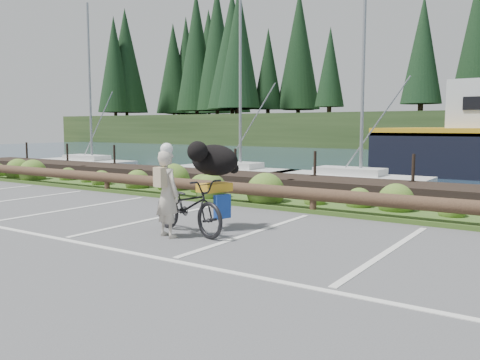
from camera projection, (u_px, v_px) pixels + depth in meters
name	position (u px, v px, depth m)	size (l,w,h in m)	color
ground	(186.00, 255.00, 8.04)	(72.00, 72.00, 0.00)	#4C4C4E
vegetation_strip	(325.00, 207.00, 12.41)	(34.00, 1.60, 0.10)	#3D5B21
log_rail	(313.00, 213.00, 11.84)	(32.00, 0.30, 0.60)	#443021
bicycle	(188.00, 206.00, 9.61)	(0.70, 2.01, 1.06)	black
cyclist	(167.00, 194.00, 9.26)	(0.58, 0.38, 1.60)	#BEB2A1
dog	(214.00, 160.00, 9.95)	(1.06, 0.52, 0.62)	black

